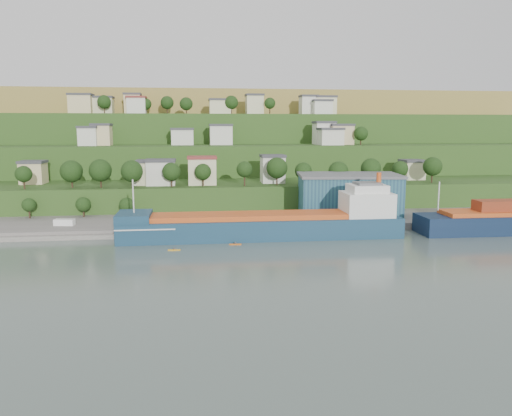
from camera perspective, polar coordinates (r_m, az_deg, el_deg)
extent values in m
plane|color=#4A5A54|center=(122.58, -0.40, -4.48)|extent=(500.00, 500.00, 0.00)
cube|color=slate|center=(152.96, 5.82, -1.79)|extent=(220.00, 26.00, 4.00)
cube|color=slate|center=(149.01, -23.00, -2.77)|extent=(40.00, 18.00, 2.40)
cube|color=#284719|center=(177.24, -2.53, -0.25)|extent=(260.00, 32.00, 20.00)
cube|color=#284719|center=(206.82, -3.20, 1.09)|extent=(280.00, 32.00, 44.00)
cube|color=#284719|center=(236.51, -3.71, 2.09)|extent=(300.00, 32.00, 70.00)
cube|color=olive|center=(309.99, -4.54, 3.74)|extent=(360.00, 120.00, 96.00)
cube|color=beige|center=(187.22, -24.09, 3.63)|extent=(7.59, 8.01, 7.02)
cube|color=#3F3F44|center=(186.94, -24.17, 4.84)|extent=(8.19, 8.61, 0.90)
cube|color=silver|center=(172.70, -12.28, 3.81)|extent=(8.41, 7.99, 6.98)
cube|color=#3F3F44|center=(172.40, -12.33, 5.12)|extent=(9.01, 8.59, 0.90)
cube|color=beige|center=(171.80, -12.20, 3.87)|extent=(7.10, 7.72, 7.46)
cube|color=#3F3F44|center=(171.48, -12.25, 5.26)|extent=(7.70, 8.32, 0.90)
cube|color=silver|center=(169.59, -10.82, 3.90)|extent=(9.31, 7.32, 7.78)
cube|color=#3F3F44|center=(169.27, -10.86, 5.36)|extent=(9.91, 7.92, 0.90)
cube|color=beige|center=(169.29, -6.18, 4.15)|extent=(9.23, 7.89, 8.65)
cube|color=brown|center=(168.95, -6.21, 5.76)|extent=(9.83, 8.49, 0.90)
cube|color=silver|center=(174.37, 1.91, 4.37)|extent=(7.80, 7.73, 8.84)
cube|color=#3F3F44|center=(174.03, 1.92, 5.97)|extent=(8.40, 8.33, 0.90)
cube|color=beige|center=(194.84, 17.39, 4.10)|extent=(7.24, 8.06, 6.42)
cube|color=#3F3F44|center=(194.58, 17.44, 5.18)|extent=(7.84, 8.66, 0.90)
cube|color=silver|center=(208.52, -18.58, 7.70)|extent=(7.01, 8.02, 6.81)
cube|color=#3F3F44|center=(208.49, -18.64, 8.76)|extent=(7.61, 8.62, 0.90)
cube|color=beige|center=(210.07, -17.21, 7.91)|extent=(7.25, 7.98, 7.80)
cube|color=#3F3F44|center=(210.05, -17.26, 9.10)|extent=(7.85, 8.58, 0.90)
cube|color=silver|center=(209.20, -8.40, 7.98)|extent=(8.92, 7.81, 6.09)
cube|color=#3F3F44|center=(209.16, -8.42, 8.94)|extent=(9.52, 8.41, 0.90)
cube|color=silver|center=(208.69, -4.03, 8.27)|extent=(9.09, 7.32, 7.65)
cube|color=#3F3F44|center=(208.67, -4.04, 9.44)|extent=(9.69, 7.92, 0.90)
cube|color=silver|center=(215.07, 7.77, 8.39)|extent=(8.17, 8.54, 8.84)
cube|color=#3F3F44|center=(215.07, 7.79, 9.69)|extent=(8.77, 9.14, 0.90)
cube|color=silver|center=(208.18, 8.49, 7.98)|extent=(9.16, 8.89, 6.11)
cube|color=#3F3F44|center=(208.15, 8.51, 8.94)|extent=(9.76, 9.49, 0.90)
cube|color=beige|center=(214.61, 9.64, 8.20)|extent=(9.26, 8.63, 7.75)
cube|color=#3F3F44|center=(214.60, 9.67, 9.35)|extent=(9.86, 9.23, 0.90)
cube|color=beige|center=(241.53, -19.35, 11.05)|extent=(9.88, 8.85, 8.24)
cube|color=#3F3F44|center=(241.77, -19.41, 12.13)|extent=(10.48, 9.45, 0.90)
cube|color=beige|center=(243.44, -17.03, 11.04)|extent=(8.66, 7.61, 7.37)
cube|color=#3F3F44|center=(243.64, -17.07, 12.01)|extent=(9.26, 8.21, 0.90)
cube|color=beige|center=(241.03, -13.90, 11.37)|extent=(7.25, 7.21, 8.83)
cube|color=#3F3F44|center=(241.29, -13.95, 12.52)|extent=(7.85, 7.81, 0.90)
cube|color=silver|center=(239.44, -13.47, 11.22)|extent=(8.29, 8.54, 7.32)
cube|color=brown|center=(239.64, -13.51, 12.20)|extent=(8.89, 9.14, 0.90)
cube|color=beige|center=(233.39, -4.14, 11.37)|extent=(9.57, 8.40, 6.24)
cube|color=#3F3F44|center=(233.56, -4.16, 12.25)|extent=(10.17, 9.00, 0.90)
cube|color=beige|center=(235.64, -0.18, 11.65)|extent=(7.73, 8.06, 8.51)
cube|color=#3F3F44|center=(235.89, -0.18, 12.79)|extent=(8.33, 8.66, 0.90)
cube|color=silver|center=(242.29, 6.01, 11.51)|extent=(7.66, 7.76, 8.39)
cube|color=#3F3F44|center=(242.53, 6.03, 12.61)|extent=(8.26, 8.36, 0.90)
cube|color=silver|center=(238.54, 7.54, 11.25)|extent=(8.57, 7.06, 6.06)
cube|color=#3F3F44|center=(238.70, 7.56, 12.08)|extent=(9.17, 7.66, 0.90)
cube|color=beige|center=(243.49, 7.89, 11.43)|extent=(9.53, 7.37, 8.10)
cube|color=#3F3F44|center=(243.72, 7.91, 12.49)|extent=(10.13, 7.97, 0.90)
cylinder|color=#382619|center=(172.07, -24.96, 2.53)|extent=(0.50, 0.50, 3.26)
sphere|color=black|center=(171.79, -25.03, 3.54)|extent=(5.16, 5.16, 5.16)
cylinder|color=#382619|center=(169.26, -20.28, 2.74)|extent=(0.50, 0.50, 3.36)
sphere|color=black|center=(168.94, -20.34, 3.95)|extent=(7.00, 7.00, 7.00)
cylinder|color=#382619|center=(167.09, -17.31, 2.85)|extent=(0.50, 0.50, 3.55)
sphere|color=black|center=(166.75, -17.37, 4.12)|extent=(7.15, 7.15, 7.15)
cylinder|color=#382619|center=(163.89, -13.95, 2.85)|extent=(0.50, 0.50, 3.38)
sphere|color=black|center=(163.55, -14.00, 4.10)|extent=(6.93, 6.93, 6.93)
cylinder|color=#382619|center=(163.84, -9.62, 2.97)|extent=(0.50, 0.50, 3.29)
sphere|color=black|center=(163.53, -9.65, 4.11)|extent=(5.92, 5.92, 5.92)
cylinder|color=#382619|center=(164.32, -6.07, 3.05)|extent=(0.50, 0.50, 3.22)
sphere|color=black|center=(164.02, -6.09, 4.13)|extent=(5.41, 5.41, 5.41)
cylinder|color=#382619|center=(163.97, -1.32, 3.23)|extent=(0.50, 0.50, 4.03)
sphere|color=black|center=(163.65, -1.32, 4.44)|extent=(5.29, 5.29, 5.29)
cylinder|color=#382619|center=(167.23, 2.40, 3.29)|extent=(0.50, 0.50, 3.77)
sphere|color=black|center=(166.89, 2.41, 4.60)|extent=(7.06, 7.06, 7.06)
cylinder|color=#382619|center=(167.38, 5.41, 3.18)|extent=(0.50, 0.50, 3.25)
sphere|color=black|center=(167.08, 5.43, 4.26)|extent=(5.62, 5.62, 5.62)
cylinder|color=#382619|center=(168.74, 9.36, 3.07)|extent=(0.50, 0.50, 2.80)
sphere|color=black|center=(168.44, 9.39, 4.16)|extent=(6.60, 6.60, 6.60)
cylinder|color=#382619|center=(172.02, 12.95, 3.22)|extent=(0.50, 0.50, 3.67)
sphere|color=black|center=(171.69, 12.99, 4.44)|extent=(6.73, 6.73, 6.73)
cylinder|color=#382619|center=(178.91, 16.10, 3.27)|extent=(0.50, 0.50, 3.46)
sphere|color=black|center=(178.63, 16.15, 4.31)|extent=(5.49, 5.49, 5.49)
cylinder|color=#382619|center=(184.59, 19.46, 3.35)|extent=(0.50, 0.50, 3.88)
sphere|color=black|center=(184.29, 19.52, 4.50)|extent=(6.54, 6.54, 6.54)
cylinder|color=#382619|center=(210.88, 11.88, 7.48)|extent=(0.50, 0.50, 3.07)
sphere|color=black|center=(210.82, 11.90, 8.33)|extent=(5.71, 5.71, 5.71)
cylinder|color=#382619|center=(237.69, -10.10, 10.92)|extent=(0.50, 0.50, 3.80)
sphere|color=black|center=(237.83, -10.12, 11.77)|extent=(5.97, 5.97, 5.97)
cylinder|color=#382619|center=(239.72, -12.46, 10.79)|extent=(0.50, 0.50, 3.42)
sphere|color=black|center=(239.85, -12.49, 11.54)|extent=(5.23, 5.23, 5.23)
cylinder|color=#382619|center=(230.98, 1.59, 11.09)|extent=(0.50, 0.50, 3.61)
sphere|color=black|center=(231.12, 1.59, 11.88)|extent=(5.08, 5.08, 5.08)
cylinder|color=#382619|center=(228.62, -7.97, 10.94)|extent=(0.50, 0.50, 2.95)
sphere|color=black|center=(228.75, -7.98, 11.71)|extent=(5.78, 5.78, 5.78)
cylinder|color=#382619|center=(212.64, -17.66, 7.37)|extent=(0.50, 0.50, 3.85)
sphere|color=black|center=(212.59, -17.70, 8.23)|extent=(4.71, 4.71, 4.71)
cylinder|color=#382619|center=(230.17, -2.83, 11.09)|extent=(0.50, 0.50, 3.61)
sphere|color=black|center=(230.32, -2.83, 11.96)|extent=(6.16, 6.16, 6.16)
cylinder|color=#382619|center=(236.50, -16.93, 10.67)|extent=(0.50, 0.50, 3.72)
sphere|color=black|center=(236.65, -16.97, 11.52)|extent=(6.00, 6.00, 6.00)
cube|color=#14364B|center=(132.64, 0.63, -2.73)|extent=(74.55, 12.23, 7.45)
cube|color=#C94E1A|center=(131.55, -0.29, -0.89)|extent=(55.39, 9.96, 1.28)
cube|color=#14364B|center=(131.46, -13.77, -0.97)|extent=(8.59, 11.76, 2.13)
cube|color=silver|center=(138.21, 12.52, 0.45)|extent=(12.84, 10.73, 6.38)
cube|color=silver|center=(137.65, 12.58, 2.20)|extent=(9.63, 8.58, 2.13)
cube|color=#595B5E|center=(137.49, 12.60, 2.77)|extent=(6.43, 6.43, 0.64)
cylinder|color=#C94E1A|center=(138.47, 13.86, 3.30)|extent=(1.29, 1.29, 3.19)
cylinder|color=silver|center=(130.66, -13.85, 1.33)|extent=(0.39, 0.39, 8.51)
cube|color=silver|center=(131.55, -12.35, -1.95)|extent=(14.98, 12.13, 0.27)
cylinder|color=silver|center=(144.07, 20.16, 1.30)|extent=(0.36, 0.36, 7.82)
cube|color=maroon|center=(153.44, 26.04, 0.28)|extent=(13.51, 5.85, 2.90)
cube|color=navy|center=(158.19, 10.54, 1.40)|extent=(31.97, 21.52, 12.00)
cube|color=#595B5E|center=(157.48, 10.60, 3.71)|extent=(33.08, 22.63, 0.80)
cube|color=white|center=(149.08, -21.04, -1.68)|extent=(5.69, 3.04, 2.53)
cube|color=silver|center=(144.91, -18.10, -2.18)|extent=(3.77, 2.27, 0.71)
cube|color=#D05E12|center=(125.03, -2.39, -4.16)|extent=(3.06, 0.72, 0.23)
sphere|color=#3F3F44|center=(124.94, -2.39, -3.99)|extent=(0.53, 0.53, 0.53)
cube|color=gold|center=(120.80, -9.34, -4.75)|extent=(3.02, 0.76, 0.22)
sphere|color=#3F3F44|center=(120.71, -9.34, -4.58)|extent=(0.52, 0.52, 0.52)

